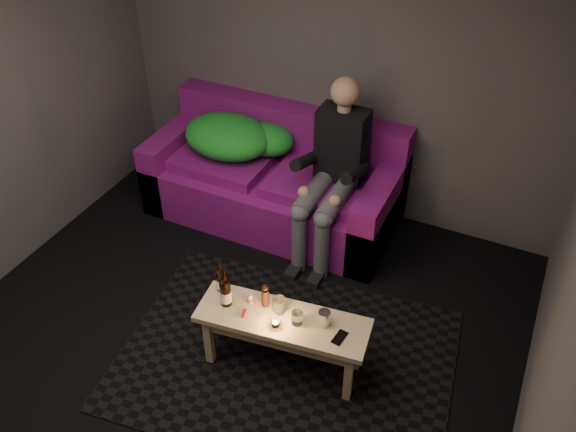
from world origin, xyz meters
name	(u,v)px	position (x,y,z in m)	size (l,w,h in m)	color
floor	(208,369)	(0.00, 0.00, 0.00)	(4.50, 4.50, 0.00)	black
room	(227,133)	(0.00, 0.47, 1.64)	(4.50, 4.50, 4.50)	silver
rug	(286,358)	(0.45, 0.32, 0.01)	(2.30, 1.67, 0.01)	black
sofa	(276,181)	(-0.37, 1.82, 0.34)	(2.20, 0.99, 0.95)	#7B1071
green_blanket	(236,137)	(-0.76, 1.81, 0.71)	(0.97, 0.66, 0.33)	#167A1D
person	(333,168)	(0.23, 1.64, 0.76)	(0.40, 0.91, 1.47)	black
coffee_table	(283,327)	(0.45, 0.27, 0.39)	(1.19, 0.51, 0.47)	#E0B083
beer_bottle_a	(221,280)	(-0.05, 0.33, 0.56)	(0.06, 0.06, 0.25)	black
beer_bottle_b	(225,291)	(0.05, 0.22, 0.59)	(0.08, 0.08, 0.31)	black
salt_shaker	(250,298)	(0.19, 0.30, 0.51)	(0.04, 0.04, 0.08)	silver
pepper_mill	(265,297)	(0.29, 0.33, 0.54)	(0.05, 0.05, 0.14)	black
tumbler_back	(279,305)	(0.40, 0.32, 0.52)	(0.09, 0.09, 0.11)	white
tealight	(276,323)	(0.44, 0.19, 0.49)	(0.06, 0.06, 0.04)	white
tumbler_front	(297,318)	(0.55, 0.27, 0.52)	(0.07, 0.07, 0.09)	white
steel_cup	(324,318)	(0.71, 0.34, 0.53)	(0.08, 0.08, 0.11)	silver
smartphone	(340,337)	(0.85, 0.27, 0.47)	(0.06, 0.13, 0.01)	black
red_lighter	(244,313)	(0.20, 0.19, 0.48)	(0.02, 0.07, 0.01)	red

